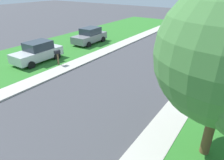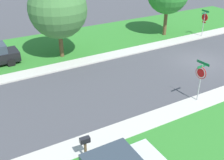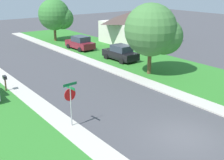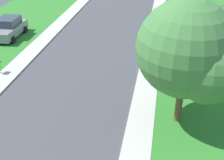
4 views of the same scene
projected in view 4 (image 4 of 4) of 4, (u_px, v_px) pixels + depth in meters
The scene contains 6 objects.
sidewalk_east at pixel (145, 96), 18.72m from camera, with size 1.40×56.00×0.10m, color #B7B2A8.
sidewalk_west at pixel (0, 83), 20.16m from camera, with size 1.40×56.00×0.10m, color #B7B2A8.
car_black_across_road at pixel (193, 63), 20.79m from camera, with size 2.13×4.35×1.76m.
car_maroon_far_down_street at pixel (181, 27), 27.32m from camera, with size 2.20×4.38×1.76m.
car_grey_behind_trees at pixel (9, 28), 27.04m from camera, with size 2.15×4.36×1.76m.
tree_across_left at pixel (192, 54), 14.45m from camera, with size 5.11×4.76×6.55m.
Camera 4 is at (5.52, -4.07, 9.86)m, focal length 49.83 mm.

